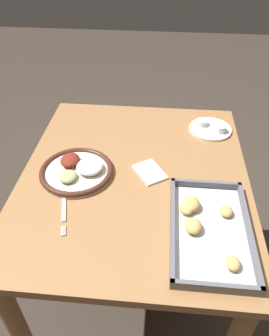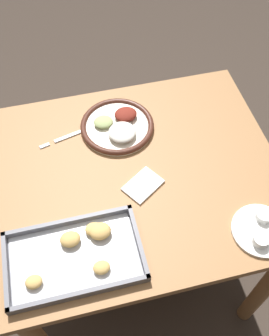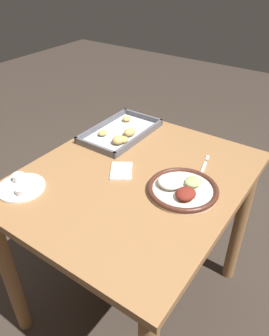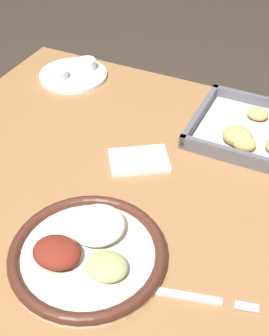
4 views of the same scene
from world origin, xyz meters
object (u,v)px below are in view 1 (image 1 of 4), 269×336
(dinner_plate, at_px, (77,170))
(fork, at_px, (64,208))
(baking_tray, at_px, (207,227))
(saucer_plate, at_px, (211,128))
(napkin, at_px, (150,172))

(dinner_plate, bearing_deg, fork, -1.30)
(dinner_plate, bearing_deg, baking_tray, 63.84)
(dinner_plate, xyz_separation_m, saucer_plate, (-0.32, 0.48, -0.00))
(napkin, bearing_deg, saucer_plate, 141.48)
(fork, xyz_separation_m, saucer_plate, (-0.49, 0.48, 0.01))
(dinner_plate, distance_m, fork, 0.17)
(dinner_plate, distance_m, napkin, 0.25)
(fork, xyz_separation_m, napkin, (-0.19, 0.25, 0.00))
(fork, distance_m, saucer_plate, 0.69)
(fork, height_order, napkin, napkin)
(baking_tray, bearing_deg, fork, -95.40)
(dinner_plate, relative_size, napkin, 1.79)
(baking_tray, height_order, napkin, baking_tray)
(fork, height_order, saucer_plate, saucer_plate)
(saucer_plate, relative_size, napkin, 1.20)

